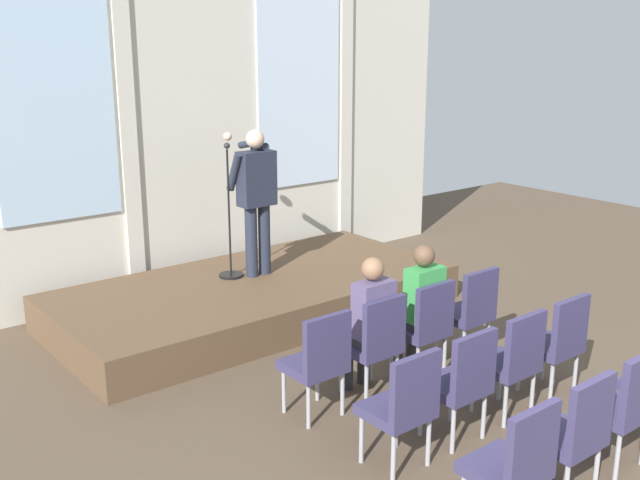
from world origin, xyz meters
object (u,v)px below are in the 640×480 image
(chair_r0_c2, at_px, (425,323))
(chair_r2_c2, at_px, (624,402))
(chair_r1_c0, at_px, (404,403))
(speaker, at_px, (256,192))
(audience_r0_c2, at_px, (419,303))
(chair_r1_c3, at_px, (558,339))
(audience_r0_c1, at_px, (369,318))
(chair_r1_c2, at_px, (513,358))
(chair_r0_c1, at_px, (375,340))
(chair_r0_c3, at_px, (470,308))
(chair_r2_c1, at_px, (574,429))
(chair_r2_c0, at_px, (516,461))
(chair_r0_c0, at_px, (319,358))
(chair_r1_c1, at_px, (462,379))
(mic_stand, at_px, (230,249))

(chair_r0_c2, distance_m, chair_r2_c2, 1.97)
(chair_r1_c0, bearing_deg, chair_r0_c2, 38.07)
(speaker, height_order, audience_r0_c2, speaker)
(chair_r1_c3, bearing_deg, chair_r2_c2, -122.55)
(audience_r0_c1, relative_size, chair_r1_c2, 1.35)
(speaker, bearing_deg, audience_r0_c1, -100.63)
(chair_r0_c2, xyz_separation_m, audience_r0_c2, (-0.00, 0.08, 0.18))
(speaker, relative_size, chair_r0_c1, 1.80)
(audience_r0_c2, relative_size, chair_r1_c2, 1.36)
(chair_r0_c3, distance_m, chair_r2_c1, 2.34)
(audience_r0_c1, height_order, chair_r1_c2, audience_r0_c1)
(chair_r0_c3, height_order, chair_r1_c2, same)
(speaker, distance_m, chair_r1_c3, 3.70)
(chair_r0_c1, relative_size, chair_r0_c2, 1.00)
(chair_r0_c1, distance_m, chair_r2_c0, 2.07)
(chair_r0_c0, distance_m, chair_r2_c2, 2.34)
(chair_r0_c3, relative_size, chair_r1_c0, 1.00)
(audience_r0_c1, xyz_separation_m, chair_r2_c2, (0.63, -2.06, -0.17))
(audience_r0_c2, xyz_separation_m, chair_r2_c0, (-1.26, -2.06, -0.18))
(chair_r0_c1, relative_size, chair_r1_c1, 1.00)
(mic_stand, distance_m, chair_r0_c2, 2.69)
(chair_r1_c0, relative_size, chair_r2_c2, 1.00)
(speaker, xyz_separation_m, chair_r1_c2, (0.17, -3.51, -0.86))
(audience_r0_c2, distance_m, chair_r2_c2, 2.06)
(audience_r0_c1, distance_m, chair_r1_c0, 1.25)
(chair_r2_c0, bearing_deg, speaker, 76.40)
(chair_r0_c3, distance_m, chair_r2_c2, 2.07)
(chair_r0_c3, relative_size, chair_r2_c0, 1.00)
(chair_r0_c1, relative_size, chair_r1_c2, 1.00)
(chair_r2_c2, bearing_deg, chair_r0_c2, 90.00)
(chair_r0_c2, height_order, chair_r2_c1, same)
(chair_r1_c2, height_order, chair_r2_c1, same)
(mic_stand, relative_size, chair_r1_c1, 1.65)
(audience_r0_c2, relative_size, chair_r2_c1, 1.36)
(chair_r1_c1, relative_size, chair_r1_c3, 1.00)
(chair_r2_c0, distance_m, chair_r2_c2, 1.26)
(chair_r0_c0, bearing_deg, speaker, 66.68)
(chair_r0_c1, height_order, chair_r2_c0, same)
(chair_r0_c1, height_order, chair_r1_c0, same)
(chair_r1_c0, bearing_deg, chair_r0_c1, 57.45)
(mic_stand, bearing_deg, audience_r0_c1, -93.84)
(chair_r0_c1, height_order, chair_r0_c2, same)
(chair_r0_c1, height_order, audience_r0_c1, audience_r0_c1)
(audience_r0_c1, height_order, audience_r0_c2, audience_r0_c2)
(audience_r0_c2, bearing_deg, chair_r1_c0, -139.63)
(audience_r0_c1, bearing_deg, mic_stand, 86.16)
(chair_r1_c2, bearing_deg, chair_r1_c1, 180.00)
(chair_r2_c0, bearing_deg, chair_r1_c1, 57.45)
(chair_r2_c2, bearing_deg, chair_r0_c1, 107.70)
(audience_r0_c2, xyz_separation_m, chair_r2_c1, (-0.63, -2.06, -0.18))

